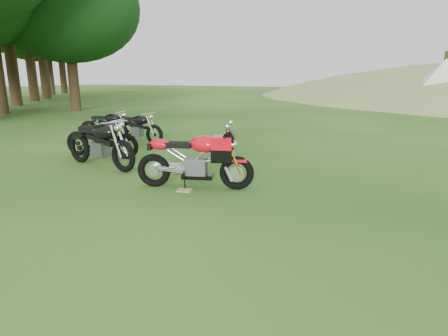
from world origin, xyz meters
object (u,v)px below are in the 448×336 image
at_px(vintage_moto_d, 108,125).
at_px(vintage_moto_a, 99,142).
at_px(tent_mid, 443,84).
at_px(vintage_moto_c, 136,127).
at_px(sport_motorcycle, 194,155).
at_px(vintage_moto_b, 101,137).
at_px(plywood_board, 184,190).

bearing_deg(vintage_moto_d, vintage_moto_a, -64.15).
height_order(vintage_moto_d, tent_mid, tent_mid).
bearing_deg(tent_mid, vintage_moto_c, -125.02).
bearing_deg(sport_motorcycle, vintage_moto_a, 151.82).
distance_m(vintage_moto_c, vintage_moto_d, 1.15).
bearing_deg(vintage_moto_b, vintage_moto_c, 93.98).
distance_m(plywood_board, vintage_moto_c, 5.13).
bearing_deg(plywood_board, sport_motorcycle, 71.47).
bearing_deg(vintage_moto_c, sport_motorcycle, -36.77).
bearing_deg(vintage_moto_b, vintage_moto_a, -58.13).
bearing_deg(sport_motorcycle, vintage_moto_b, 140.91).
relative_size(sport_motorcycle, vintage_moto_d, 1.10).
bearing_deg(vintage_moto_a, tent_mid, 80.08).
bearing_deg(vintage_moto_d, tent_mid, 47.29).
relative_size(vintage_moto_a, vintage_moto_c, 1.15).
relative_size(vintage_moto_a, vintage_moto_d, 1.17).
height_order(vintage_moto_a, vintage_moto_b, vintage_moto_a).
xyz_separation_m(vintage_moto_a, vintage_moto_b, (-0.72, 0.81, -0.06)).
bearing_deg(vintage_moto_b, vintage_moto_d, 119.23).
relative_size(vintage_moto_b, vintage_moto_c, 1.03).
bearing_deg(vintage_moto_c, vintage_moto_d, -179.26).
height_order(vintage_moto_a, vintage_moto_d, vintage_moto_a).
relative_size(vintage_moto_d, tent_mid, 0.56).
bearing_deg(vintage_moto_d, vintage_moto_c, -16.52).
bearing_deg(tent_mid, vintage_moto_a, -119.29).
bearing_deg(tent_mid, vintage_moto_d, -127.85).
relative_size(plywood_board, tent_mid, 0.08).
relative_size(sport_motorcycle, vintage_moto_c, 1.08).
bearing_deg(vintage_moto_d, plywood_board, -49.59).
height_order(vintage_moto_a, tent_mid, tent_mid).
bearing_deg(vintage_moto_a, vintage_moto_d, 140.08).
relative_size(plywood_board, vintage_moto_a, 0.12).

